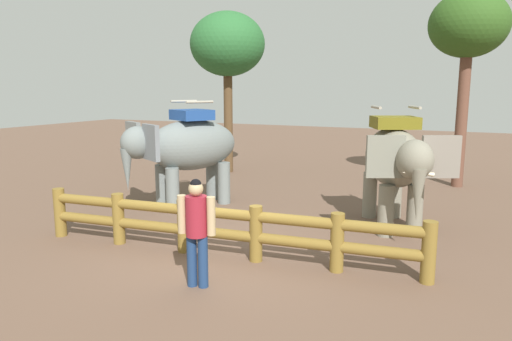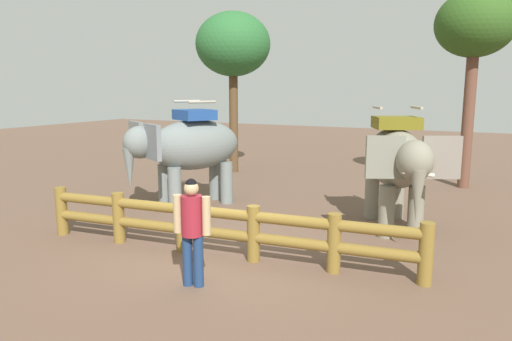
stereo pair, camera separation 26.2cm
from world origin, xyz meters
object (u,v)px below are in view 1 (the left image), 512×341
log_fence (219,226)px  tourist_woman_in_black (197,225)px  elephant_near_left (185,148)px  tree_far_left (468,29)px  tree_back_center (228,46)px  elephant_center (395,161)px

log_fence → tourist_woman_in_black: (0.38, -1.36, 0.42)m
elephant_near_left → tree_far_left: 9.48m
tourist_woman_in_black → tree_back_center: size_ratio=0.30×
elephant_near_left → tree_back_center: (-1.53, 5.21, 3.09)m
elephant_center → tourist_woman_in_black: 5.20m
tree_far_left → tree_back_center: tree_far_left is taller
elephant_near_left → elephant_center: size_ratio=1.01×
tourist_woman_in_black → tree_far_left: (3.43, 10.35, 3.95)m
log_fence → tree_back_center: (-4.24, 8.21, 4.09)m
elephant_center → log_fence: bearing=-129.5°
elephant_center → tourist_woman_in_black: bearing=-116.6°
tree_back_center → elephant_near_left: bearing=-73.6°
elephant_near_left → tree_far_left: size_ratio=0.54×
elephant_center → tree_back_center: bearing=144.5°
elephant_near_left → tourist_woman_in_black: bearing=-54.6°
tree_back_center → log_fence: bearing=-62.7°
log_fence → tourist_woman_in_black: size_ratio=4.34×
log_fence → elephant_near_left: elephant_near_left is taller
elephant_near_left → tree_back_center: bearing=106.4°
elephant_center → tree_far_left: bearing=78.9°
elephant_near_left → tree_far_left: (6.53, 5.99, 3.38)m
elephant_near_left → elephant_center: 5.41m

